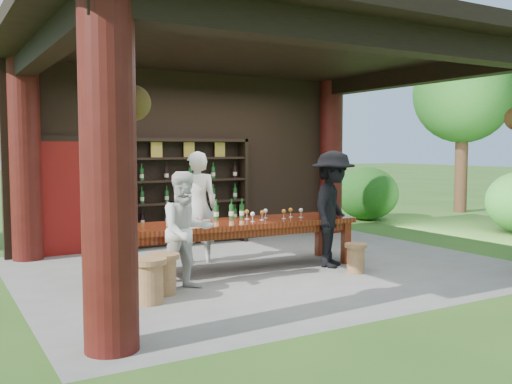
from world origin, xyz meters
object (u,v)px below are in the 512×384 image
guest_woman (186,231)px  guest_man (333,209)px  tasting_table (237,228)px  stool_far_left (150,280)px  napkin_basket (177,221)px  stool_near_left (164,273)px  wine_shelf (190,192)px  host (197,207)px  stool_near_right (356,257)px

guest_woman → guest_man: (2.56, 0.22, 0.13)m
tasting_table → guest_man: (1.41, -0.54, 0.27)m
stool_far_left → napkin_basket: size_ratio=2.09×
stool_near_left → stool_far_left: stool_far_left is taller
wine_shelf → host: (-0.56, -1.55, -0.12)m
guest_woman → host: bearing=59.8°
tasting_table → napkin_basket: (-1.00, -0.07, 0.18)m
stool_near_left → guest_woman: bearing=13.3°
stool_far_left → host: host is taller
stool_near_right → guest_woman: size_ratio=0.28×
stool_near_left → host: (1.20, 1.64, 0.63)m
host → guest_woman: size_ratio=1.16×
tasting_table → stool_near_right: 1.83m
guest_woman → stool_far_left: bearing=-149.7°
stool_near_left → stool_near_right: (2.92, -0.25, -0.04)m
stool_near_left → guest_man: 2.99m
wine_shelf → tasting_table: size_ratio=0.61×
tasting_table → stool_near_left: size_ratio=7.29×
stool_near_left → stool_far_left: bearing=-133.7°
stool_near_left → napkin_basket: (0.49, 0.77, 0.54)m
stool_near_left → napkin_basket: 1.06m
tasting_table → guest_woman: guest_woman is taller
host → stool_near_left: bearing=78.4°
guest_woman → napkin_basket: guest_woman is taller
wine_shelf → stool_near_left: (-1.76, -3.19, -0.75)m
host → napkin_basket: host is taller
stool_near_left → guest_woman: (0.34, 0.08, 0.50)m
stool_far_left → napkin_basket: 1.45m
stool_near_right → stool_far_left: stool_far_left is taller
tasting_table → guest_man: bearing=-21.0°
wine_shelf → host: bearing=-109.9°
wine_shelf → tasting_table: 2.40m
tasting_table → stool_near_left: (-1.50, -0.84, -0.36)m
wine_shelf → guest_man: bearing=-68.4°
stool_near_right → stool_far_left: (-3.22, -0.07, 0.06)m
host → napkin_basket: bearing=75.8°
host → napkin_basket: (-0.70, -0.88, -0.08)m
wine_shelf → guest_man: 3.11m
stool_near_left → stool_near_right: bearing=-4.8°
stool_near_right → guest_man: guest_man is taller
stool_near_left → stool_far_left: size_ratio=0.96×
host → guest_woman: 1.79m
wine_shelf → guest_woman: (-1.42, -3.11, -0.25)m
tasting_table → host: (-0.30, 0.81, 0.26)m
wine_shelf → stool_near_left: 3.72m
wine_shelf → tasting_table: (-0.26, -2.35, -0.39)m
guest_man → napkin_basket: bearing=130.8°
stool_near_right → guest_man: size_ratio=0.24×
stool_near_right → host: host is taller
stool_near_right → guest_woman: bearing=172.8°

